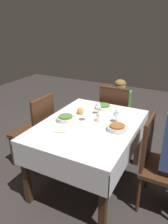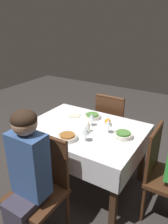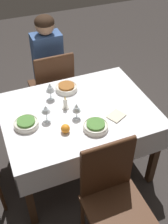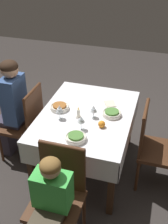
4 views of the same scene
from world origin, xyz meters
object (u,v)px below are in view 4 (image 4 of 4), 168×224
(wine_glass_south, at_px, (59,109))
(napkin_red_folded, at_px, (110,104))
(bowl_south, at_px, (60,107))
(bowl_east, at_px, (76,137))
(chair_east, at_px, (58,192))
(bowl_north, at_px, (112,113))
(chair_north, at_px, (154,144))
(candle_centerpiece, at_px, (78,114))
(orange_fruit, at_px, (102,124))
(wine_glass_east, at_px, (81,120))
(person_adult_denim, at_px, (11,105))
(chair_south, at_px, (26,121))
(wine_glass_north, at_px, (93,109))
(dining_table, at_px, (86,121))
(person_child_green, at_px, (50,207))

(wine_glass_south, bearing_deg, napkin_red_folded, 134.46)
(bowl_south, xyz_separation_m, bowl_east, (0.45, 0.33, 0.00))
(wine_glass_south, distance_m, napkin_red_folded, 0.61)
(chair_east, xyz_separation_m, bowl_north, (-0.94, 0.25, 0.26))
(chair_north, relative_size, napkin_red_folded, 5.62)
(candle_centerpiece, bearing_deg, chair_east, 5.23)
(orange_fruit, xyz_separation_m, napkin_red_folded, (-0.44, -0.01, -0.03))
(bowl_east, xyz_separation_m, wine_glass_east, (-0.17, -0.00, 0.08))
(chair_north, bearing_deg, person_adult_denim, 89.90)
(bowl_south, bearing_deg, wine_glass_east, 49.38)
(bowl_south, bearing_deg, chair_south, -87.72)
(wine_glass_north, distance_m, orange_fruit, 0.20)
(bowl_east, bearing_deg, bowl_north, 154.67)
(chair_east, height_order, bowl_north, chair_east)
(person_adult_denim, bearing_deg, bowl_east, 64.64)
(person_adult_denim, relative_size, napkin_red_folded, 7.47)
(person_adult_denim, height_order, napkin_red_folded, person_adult_denim)
(bowl_south, distance_m, orange_fruit, 0.55)
(dining_table, distance_m, chair_east, 0.90)
(wine_glass_south, xyz_separation_m, napkin_red_folded, (-0.42, 0.43, -0.11))
(person_child_green, bearing_deg, napkin_red_folded, 82.14)
(bowl_east, bearing_deg, orange_fruit, 145.55)
(bowl_north, bearing_deg, wine_glass_north, -62.64)
(bowl_east, xyz_separation_m, bowl_north, (-0.49, 0.23, -0.00))
(person_child_green, height_order, napkin_red_folded, person_child_green)
(dining_table, height_order, candle_centerpiece, candle_centerpiece)
(dining_table, relative_size, person_adult_denim, 1.02)
(dining_table, distance_m, bowl_south, 0.33)
(chair_south, xyz_separation_m, wine_glass_south, (0.15, 0.49, 0.35))
(chair_north, bearing_deg, wine_glass_north, 92.62)
(wine_glass_south, bearing_deg, bowl_south, -158.12)
(chair_south, bearing_deg, wine_glass_east, 70.58)
(wine_glass_south, height_order, napkin_red_folded, wine_glass_south)
(person_adult_denim, height_order, wine_glass_east, person_adult_denim)
(bowl_north, bearing_deg, dining_table, -79.68)
(dining_table, distance_m, person_child_green, 1.07)
(person_adult_denim, bearing_deg, chair_east, 45.72)
(bowl_north, distance_m, orange_fruit, 0.24)
(bowl_east, relative_size, candle_centerpiece, 1.60)
(chair_south, distance_m, person_child_green, 1.29)
(bowl_north, bearing_deg, chair_east, -14.84)
(chair_south, xyz_separation_m, chair_east, (0.88, 0.74, 0.00))
(bowl_east, xyz_separation_m, wine_glass_north, (-0.40, 0.06, 0.07))
(napkin_red_folded, bearing_deg, chair_south, -73.65)
(chair_north, bearing_deg, person_child_green, 145.72)
(bowl_east, bearing_deg, candle_centerpiece, -166.07)
(person_child_green, bearing_deg, wine_glass_south, 105.44)
(bowl_south, bearing_deg, dining_table, 88.86)
(chair_north, xyz_separation_m, bowl_north, (-0.06, -0.47, 0.26))
(person_adult_denim, distance_m, bowl_east, 1.01)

